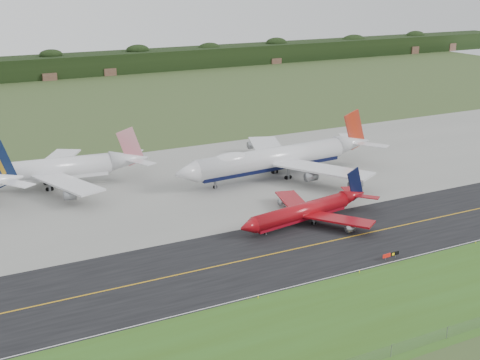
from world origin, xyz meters
name	(u,v)px	position (x,y,z in m)	size (l,w,h in m)	color
ground	(316,236)	(0.00, 0.00, 0.00)	(600.00, 600.00, 0.00)	#344520
grass_verge	(420,299)	(0.00, -35.00, 0.01)	(400.00, 30.00, 0.01)	#36581A
taxiway	(326,242)	(0.00, -4.00, 0.01)	(400.00, 32.00, 0.02)	black
apron	(219,179)	(0.00, 51.00, 0.01)	(400.00, 78.00, 0.01)	gray
taxiway_centreline	(326,242)	(0.00, -4.00, 0.03)	(400.00, 0.40, 0.00)	orange
taxiway_edge_line	(368,268)	(0.00, -19.50, 0.03)	(400.00, 0.25, 0.00)	silver
perimeter_fence	(473,324)	(0.00, -48.00, 1.10)	(320.00, 0.10, 320.00)	slate
horizon_treeline	(49,68)	(0.00, 273.76, 5.47)	(700.00, 25.00, 12.00)	black
jet_ba_747	(278,158)	(16.09, 44.44, 5.95)	(69.58, 57.50, 17.49)	silver
jet_red_737	(308,210)	(3.33, 8.75, 3.04)	(40.68, 32.77, 11.01)	maroon
jet_star_tail	(46,170)	(-47.16, 66.26, 5.23)	(59.49, 49.48, 15.68)	silver
taxiway_sign	(391,255)	(6.97, -18.21, 1.04)	(4.44, 0.33, 1.48)	slate
edge_marker_left	(258,297)	(-26.98, -20.50, 0.25)	(0.16, 0.16, 0.50)	yellow
edge_marker_center	(359,272)	(-3.12, -20.50, 0.25)	(0.16, 0.16, 0.50)	yellow
edge_marker_right	(476,242)	(29.70, -20.50, 0.25)	(0.16, 0.16, 0.50)	yellow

